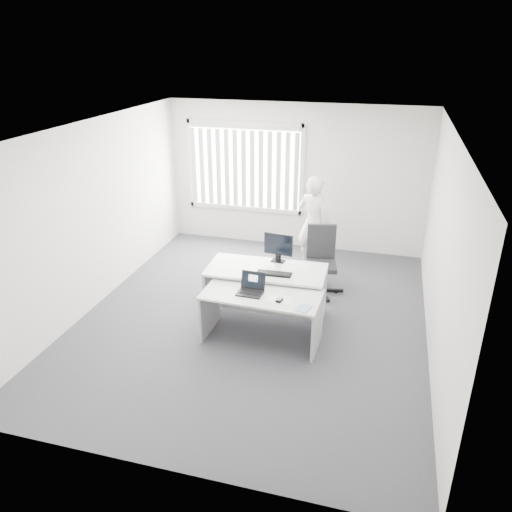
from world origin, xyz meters
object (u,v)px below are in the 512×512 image
(laptop, at_px, (250,285))
(desk_far, at_px, (266,282))
(desk_near, at_px, (262,307))
(office_chair, at_px, (320,272))
(person, at_px, (314,224))
(monitor, at_px, (278,248))

(laptop, bearing_deg, desk_far, 88.52)
(desk_near, height_order, laptop, laptop)
(office_chair, relative_size, laptop, 3.30)
(desk_far, distance_m, office_chair, 1.24)
(desk_near, height_order, person, person)
(office_chair, xyz_separation_m, monitor, (-0.55, -0.72, 0.66))
(laptop, height_order, monitor, monitor)
(laptop, bearing_deg, monitor, 83.73)
(desk_near, distance_m, desk_far, 0.65)
(desk_far, height_order, monitor, monitor)
(monitor, bearing_deg, office_chair, 59.90)
(desk_far, bearing_deg, desk_near, -82.98)
(laptop, bearing_deg, office_chair, 70.16)
(person, bearing_deg, monitor, 100.63)
(laptop, bearing_deg, desk_near, 22.30)
(desk_far, bearing_deg, monitor, 68.74)
(desk_far, xyz_separation_m, office_chair, (0.66, 1.02, -0.22))
(monitor, bearing_deg, person, 87.43)
(desk_near, height_order, office_chair, office_chair)
(desk_far, relative_size, person, 1.02)
(desk_near, xyz_separation_m, monitor, (0.00, 0.95, 0.49))
(office_chair, relative_size, person, 0.65)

